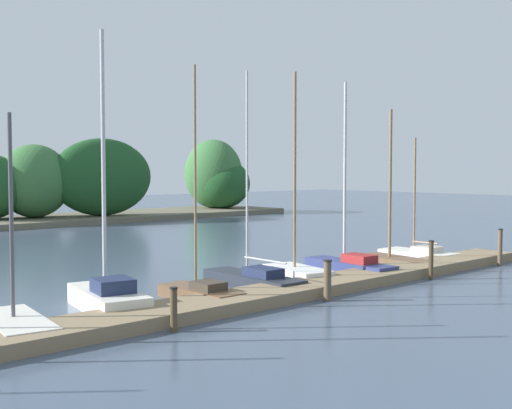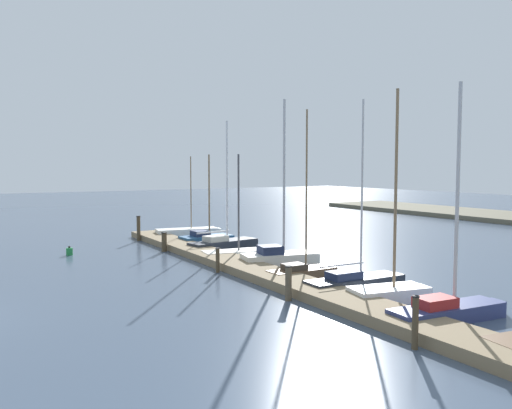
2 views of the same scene
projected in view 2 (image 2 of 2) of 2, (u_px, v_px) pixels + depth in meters
dock_pier at (269, 275)px, 21.13m from camera, size 31.06×1.80×0.35m
sailboat_0 at (190, 232)px, 33.85m from camera, size 1.83×4.35×5.27m
sailboat_1 at (207, 238)px, 31.04m from camera, size 1.43×3.26×5.33m
sailboat_2 at (225, 242)px, 29.06m from camera, size 1.85×4.45×7.14m
sailboat_3 at (237, 252)px, 26.28m from camera, size 1.68×3.52×5.24m
sailboat_4 at (281, 256)px, 24.14m from camera, size 1.97×3.79×7.69m
sailboat_5 at (303, 270)px, 21.52m from camera, size 1.03×3.19×6.95m
sailboat_6 at (357, 280)px, 19.57m from camera, size 1.22×4.35×7.11m
sailboat_7 at (392, 290)px, 17.80m from camera, size 1.72×3.03×7.22m
sailboat_8 at (450, 308)px, 15.50m from camera, size 1.38×4.19×7.09m
mooring_piling_0 at (139, 228)px, 32.12m from camera, size 0.26×0.26×1.56m
mooring_piling_1 at (164, 242)px, 28.11m from camera, size 0.32×0.32×1.05m
mooring_piling_2 at (218, 260)px, 22.53m from camera, size 0.20×0.20×1.08m
mooring_piling_3 at (288, 283)px, 17.79m from camera, size 0.26×0.26×1.22m
mooring_piling_4 at (415, 322)px, 13.03m from camera, size 0.19×0.19×1.38m
channel_buoy_0 at (69, 251)px, 26.97m from camera, size 0.33×0.33×0.49m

